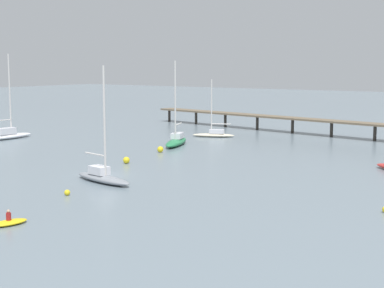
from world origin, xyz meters
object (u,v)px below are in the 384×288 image
pier (379,115)px  mooring_buoy_outer (67,193)px  sailboat_cream (214,133)px  sailboat_white (8,134)px  dinghy_yellow (9,222)px  sailboat_gray (103,175)px  mooring_buoy_near (126,160)px  sailboat_green (176,140)px  mooring_buoy_mid (160,149)px

pier → mooring_buoy_outer: bearing=-102.2°
sailboat_cream → sailboat_white: size_ratio=0.70×
dinghy_yellow → sailboat_gray: bearing=108.5°
sailboat_gray → mooring_buoy_near: bearing=118.8°
sailboat_green → mooring_buoy_mid: 6.95m
mooring_buoy_outer → sailboat_white: bearing=148.5°
sailboat_white → dinghy_yellow: sailboat_white is taller
sailboat_white → sailboat_cream: bearing=39.0°
sailboat_green → pier: bearing=43.1°
sailboat_gray → dinghy_yellow: sailboat_gray is taller
sailboat_green → mooring_buoy_outer: (10.99, -31.35, -0.51)m
sailboat_gray → mooring_buoy_outer: (1.47, -6.08, -0.46)m
sailboat_white → mooring_buoy_near: size_ratio=16.68×
sailboat_gray → dinghy_yellow: (5.08, -15.16, -0.52)m
pier → mooring_buoy_mid: (-20.05, -27.41, -3.56)m
dinghy_yellow → mooring_buoy_near: dinghy_yellow is taller
sailboat_green → sailboat_white: sailboat_white is taller
mooring_buoy_outer → sailboat_gray: bearing=103.6°
pier → sailboat_green: (-22.26, -20.84, -3.19)m
sailboat_gray → mooring_buoy_near: 10.97m
pier → sailboat_gray: sailboat_gray is taller
sailboat_green → sailboat_white: 27.16m
sailboat_cream → sailboat_white: sailboat_white is taller
sailboat_cream → dinghy_yellow: bearing=-73.4°
sailboat_cream → sailboat_green: bearing=-86.1°
mooring_buoy_near → sailboat_cream: bearing=100.5°
sailboat_cream → sailboat_green: (0.76, -11.21, 0.17)m
sailboat_gray → sailboat_green: 27.00m
mooring_buoy_mid → dinghy_yellow: bearing=-69.9°
pier → mooring_buoy_outer: (-11.28, -52.18, -3.70)m
sailboat_gray → sailboat_cream: sailboat_gray is taller
mooring_buoy_outer → mooring_buoy_mid: bearing=109.5°
mooring_buoy_mid → sailboat_white: bearing=-175.2°
sailboat_gray → sailboat_white: bearing=155.1°
sailboat_cream → mooring_buoy_near: size_ratio=11.61×
sailboat_green → mooring_buoy_mid: sailboat_green is taller
pier → sailboat_cream: (-23.02, -9.62, -3.36)m
sailboat_green → sailboat_cream: bearing=93.9°
sailboat_cream → mooring_buoy_outer: sailboat_cream is taller
sailboat_gray → sailboat_green: size_ratio=0.95×
sailboat_cream → mooring_buoy_mid: size_ratio=11.32×
sailboat_green → mooring_buoy_near: size_ratio=15.30×
mooring_buoy_outer → dinghy_yellow: bearing=-68.3°
sailboat_gray → pier: bearing=74.5°
mooring_buoy_near → dinghy_yellow: bearing=-67.3°
mooring_buoy_near → sailboat_green: bearing=105.1°
sailboat_white → mooring_buoy_outer: bearing=-31.5°
sailboat_green → mooring_buoy_outer: size_ratio=22.90×
mooring_buoy_mid → mooring_buoy_outer: mooring_buoy_mid is taller
sailboat_cream → mooring_buoy_outer: (11.74, -42.56, -0.33)m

